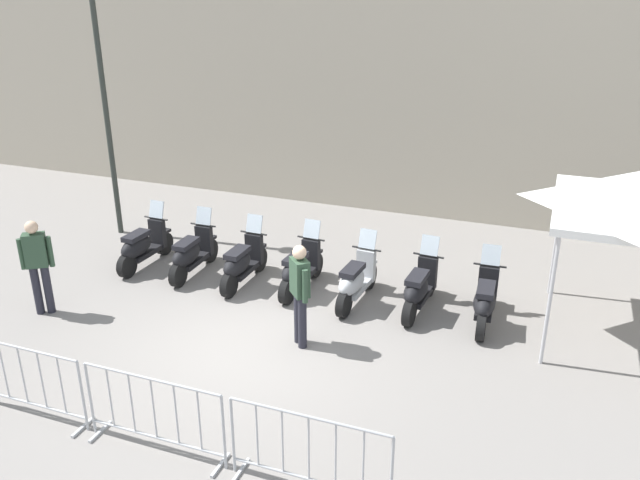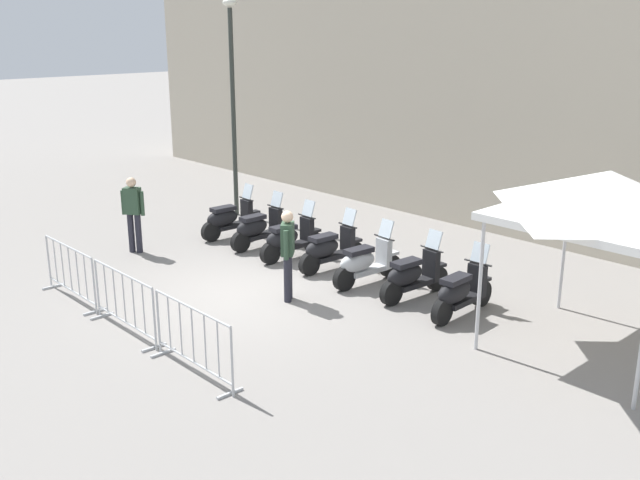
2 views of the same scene
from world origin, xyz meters
name	(u,v)px [view 1 (image 1 of 2)]	position (x,y,z in m)	size (l,w,h in m)	color
ground_plane	(249,348)	(0.00, 0.00, 0.00)	(120.00, 120.00, 0.00)	gray
motorcycle_0	(143,246)	(-3.41, 2.06, 0.45)	(0.56, 1.72, 1.24)	black
motorcycle_1	(192,254)	(-2.27, 2.07, 0.45)	(0.56, 1.72, 1.24)	black
motorcycle_2	(242,263)	(-1.14, 2.03, 0.45)	(0.56, 1.72, 1.24)	black
motorcycle_3	(300,269)	(-0.01, 2.16, 0.45)	(0.56, 1.72, 1.24)	black
motorcycle_4	(356,281)	(1.12, 2.06, 0.45)	(0.56, 1.73, 1.24)	black
motorcycle_5	(419,288)	(2.26, 2.15, 0.45)	(0.56, 1.73, 1.24)	black
motorcycle_6	(485,300)	(3.40, 2.11, 0.45)	(0.56, 1.72, 1.24)	black
barrier_segment_0	(24,381)	(-2.04, -2.57, 0.52)	(1.96, 0.44, 1.07)	#B2B5B7
barrier_segment_1	(154,415)	(0.01, -2.57, 0.52)	(1.96, 0.44, 1.07)	#B2B5B7
barrier_segment_2	(309,455)	(2.05, -2.56, 0.52)	(1.96, 0.44, 1.07)	#B2B5B7
street_lamp	(103,84)	(-5.06, 3.49, 3.39)	(0.36, 0.36, 5.60)	#2D332D
officer_near_row_end	(300,290)	(0.73, 0.40, 0.98)	(0.41, 0.43, 1.73)	#23232D
officer_mid_plaza	(37,262)	(-3.90, -0.21, 0.98)	(0.47, 0.39, 1.73)	#23232D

